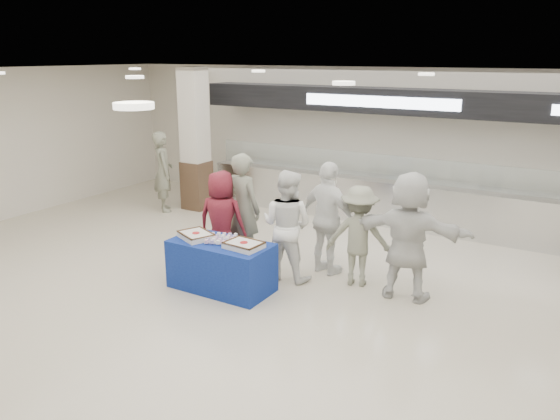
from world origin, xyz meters
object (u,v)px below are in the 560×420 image
Objects in this scene: cupcake_tray at (221,239)px; soldier_a at (244,209)px; display_table at (221,266)px; soldier_bg at (163,172)px; sheet_cake_right at (244,245)px; chef_tall at (287,225)px; chef_short at (328,219)px; soldier_b at (359,236)px; civilian_white at (408,236)px; civilian_maroon at (222,220)px; sheet_cake_left at (196,235)px.

cupcake_tray is 1.10m from soldier_a.
soldier_bg is (-3.72, 2.85, 0.53)m from display_table.
chef_tall is at bearing 77.82° from sheet_cake_right.
cupcake_tray is 1.76m from chef_short.
display_table is 0.99× the size of soldier_b.
chef_short is (0.46, 0.51, 0.04)m from chef_tall.
soldier_a is at bearing -166.27° from soldier_bg.
civilian_white is (1.87, 0.25, 0.07)m from chef_tall.
soldier_a is (-0.30, 1.05, 0.17)m from cupcake_tray.
chef_short is 5.04m from soldier_bg.
soldier_a is 1.05× the size of soldier_bg.
soldier_a is 1.03× the size of chef_short.
display_table is at bearing 111.77° from civilian_maroon.
civilian_white is at bearing -173.16° from chef_tall.
soldier_a is at bearing -131.19° from civilian_maroon.
civilian_white is at bearing 29.26° from sheet_cake_right.
soldier_a is (0.19, 0.37, 0.13)m from civilian_maroon.
soldier_a reaches higher than soldier_b.
soldier_a reaches higher than chef_short.
cupcake_tray is 0.30× the size of chef_tall.
soldier_b reaches higher than sheet_cake_left.
civilian_white is (2.83, 0.04, -0.00)m from soldier_a.
soldier_a reaches higher than display_table.
chef_tall is (0.96, -0.21, -0.07)m from soldier_a.
cupcake_tray is at bearing 118.26° from soldier_a.
soldier_b is (0.60, -0.16, -0.14)m from chef_short.
chef_short is 1.18× the size of soldier_b.
civilian_maroon is at bearing 37.25° from chef_short.
display_table is 1.00m from civilian_maroon.
cupcake_tray is at bearing 20.21° from soldier_b.
sheet_cake_right is 0.29× the size of chef_short.
sheet_cake_left is 1.15m from soldier_a.
civilian_maroon is 0.94× the size of chef_tall.
soldier_bg reaches higher than chef_tall.
civilian_maroon reaches higher than sheet_cake_right.
display_table is 1.86m from chef_short.
sheet_cake_left reaches higher than display_table.
cupcake_tray is 0.29× the size of soldier_bg.
soldier_bg is (-5.42, 1.62, 0.12)m from soldier_b.
civilian_maroon is at bearing 74.60° from soldier_a.
civilian_white reaches higher than soldier_b.
chef_short is at bearing -29.45° from soldier_b.
chef_tall is 1.88m from civilian_white.
sheet_cake_right is 2.37m from civilian_white.
civilian_maroon is at bearing 96.04° from sheet_cake_left.
chef_tall is (0.64, 0.89, 0.51)m from display_table.
sheet_cake_right is at bearing 79.77° from chef_short.
chef_tall is at bearing 54.48° from display_table.
civilian_white is (2.94, 1.17, 0.15)m from sheet_cake_left.
soldier_bg is (-4.82, 1.45, -0.02)m from chef_short.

